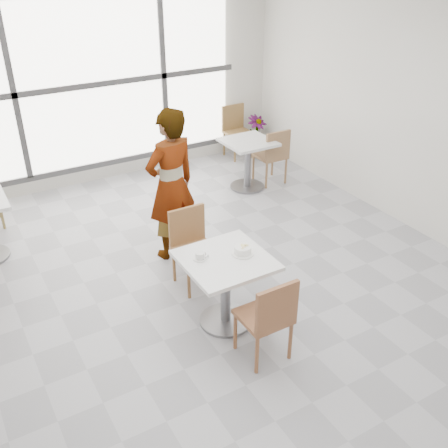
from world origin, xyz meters
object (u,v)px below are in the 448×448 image
chair_near (269,315)px  plant_right (256,135)px  bg_chair_right_far (236,127)px  oatmeal_bowl (243,250)px  person (171,185)px  coffee_cup (200,256)px  bg_table_right (248,158)px  chair_far (192,242)px  bg_chair_right_near (273,153)px  main_table (226,279)px

chair_near → plant_right: size_ratio=1.31×
plant_right → bg_chair_right_far: bearing=167.2°
oatmeal_bowl → person: size_ratio=0.12×
plant_right → coffee_cup: bearing=-130.0°
bg_table_right → chair_near: bearing=-119.8°
chair_far → plant_right: chair_far is taller
coffee_cup → bg_chair_right_far: bearing=54.2°
oatmeal_bowl → bg_table_right: oatmeal_bowl is taller
chair_far → bg_table_right: size_ratio=1.16×
oatmeal_bowl → bg_chair_right_near: 3.28m
main_table → bg_chair_right_near: 3.38m
main_table → person: (0.12, 1.42, 0.38)m
person → bg_chair_right_far: bearing=-146.6°
bg_chair_right_near → plant_right: size_ratio=1.31×
chair_far → person: size_ratio=0.48×
chair_far → bg_chair_right_near: bearing=36.8°
person → bg_table_right: (1.77, 1.13, -0.41)m
bg_table_right → plant_right: bearing=51.5°
main_table → bg_chair_right_far: (2.43, 3.77, -0.02)m
oatmeal_bowl → chair_far: bearing=99.5°
coffee_cup → bg_chair_right_far: size_ratio=0.18×
bg_chair_right_far → chair_near: bearing=-118.2°
chair_far → bg_chair_right_far: size_ratio=1.00×
bg_chair_right_near → chair_far: bearing=36.8°
bg_table_right → bg_chair_right_far: (0.54, 1.22, 0.01)m
chair_near → bg_chair_right_near: same height
main_table → chair_far: bearing=86.7°
bg_table_right → plant_right: bg_table_right is taller
chair_far → person: person is taller
oatmeal_bowl → coffee_cup: bearing=161.9°
oatmeal_bowl → bg_chair_right_far: size_ratio=0.24×
coffee_cup → bg_table_right: bearing=49.3°
chair_far → plant_right: (2.75, 2.90, -0.17)m
chair_near → bg_table_right: size_ratio=1.16×
chair_near → oatmeal_bowl: size_ratio=4.14×
chair_near → oatmeal_bowl: chair_near is taller
main_table → person: person is taller
person → bg_chair_right_far: 3.32m
bg_table_right → coffee_cup: bearing=-130.7°
chair_near → plant_right: 5.12m
coffee_cup → oatmeal_bowl: bearing=-18.1°
main_table → plant_right: bearing=52.9°
main_table → coffee_cup: coffee_cup is taller
main_table → chair_near: size_ratio=0.92×
chair_far → plant_right: size_ratio=1.31×
chair_near → chair_far: size_ratio=1.00×
main_table → chair_far: chair_far is taller
main_table → bg_chair_right_near: size_ratio=0.92×
main_table → bg_chair_right_near: (2.30, 2.48, -0.02)m
oatmeal_bowl → main_table: bearing=175.9°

